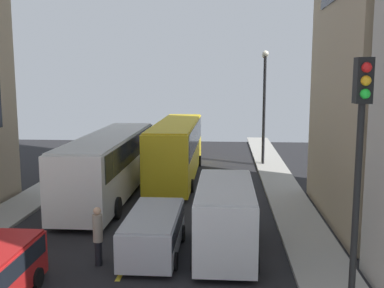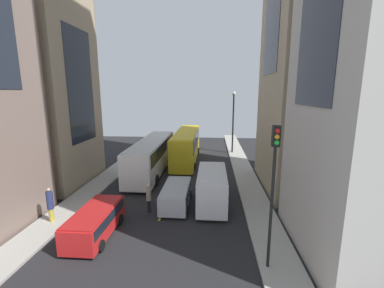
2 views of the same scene
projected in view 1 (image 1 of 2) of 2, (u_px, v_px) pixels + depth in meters
The scene contains 16 objects.
ground_plane at pixel (165, 191), 25.69m from camera, with size 39.53×39.53×0.00m, color black.
sidewalk_west at pixel (50, 187), 26.17m from camera, with size 2.10×44.00×0.15m, color #9E9B93.
sidewalk_east at pixel (284, 192), 25.20m from camera, with size 2.10×44.00×0.15m, color #9E9B93.
lane_stripe_1 at pixel (124, 268), 15.34m from camera, with size 0.16×2.00×0.01m, color yellow.
lane_stripe_2 at pixel (165, 191), 25.69m from camera, with size 0.16×2.00×0.01m, color yellow.
lane_stripe_3 at pixel (182, 158), 36.05m from camera, with size 0.16×2.00×0.01m, color yellow.
lane_stripe_4 at pixel (192, 140), 46.40m from camera, with size 0.16×2.00×0.01m, color yellow.
city_bus_white at pixel (110, 159), 24.37m from camera, with size 2.80×12.63×3.35m.
streetcar_yellow at pixel (177, 145), 28.84m from camera, with size 2.70×12.25×3.59m.
delivery_van_white at pixel (225, 213), 16.52m from camera, with size 2.25×5.50×2.58m.
car_silver_1 at pixel (153, 230), 16.48m from camera, with size 2.04×4.48×1.54m.
car_orange_2 at pixel (178, 138), 40.21m from camera, with size 2.08×4.76×1.68m.
pedestrian_waiting_curb at pixel (98, 234), 15.43m from camera, with size 0.34×0.34×2.07m.
traffic_light_near_corner at pixel (359, 163), 9.08m from camera, with size 0.32×0.44×6.68m.
streetlamp_near at pixel (264, 97), 32.53m from camera, with size 0.44×0.44×8.00m.
streetlamp_far at pixel (265, 96), 32.16m from camera, with size 0.44×0.44×8.11m.
Camera 1 is at (3.37, -24.83, 6.47)m, focal length 42.25 mm.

